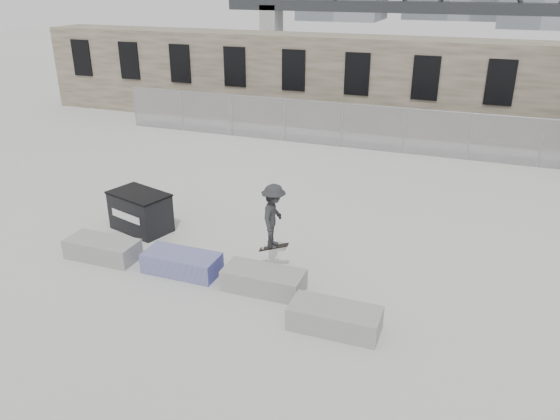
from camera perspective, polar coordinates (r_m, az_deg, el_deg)
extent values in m
plane|color=beige|center=(14.39, -6.31, -6.89)|extent=(120.00, 120.00, 0.00)
cube|color=brown|center=(28.33, 8.58, 12.96)|extent=(36.00, 2.50, 4.50)
cube|color=black|center=(34.21, -20.00, 14.71)|extent=(1.20, 0.12, 2.00)
cube|color=black|center=(32.26, -15.46, 14.81)|extent=(1.20, 0.12, 2.00)
cube|color=black|center=(30.53, -10.38, 14.81)|extent=(1.20, 0.12, 2.00)
cube|color=black|center=(29.05, -4.74, 14.68)|extent=(1.20, 0.12, 2.00)
cube|color=black|center=(27.86, 1.43, 14.38)|extent=(1.20, 0.12, 2.00)
cube|color=black|center=(26.99, 8.06, 13.88)|extent=(1.20, 0.12, 2.00)
cube|color=black|center=(26.49, 14.99, 13.17)|extent=(1.20, 0.12, 2.00)
cube|color=black|center=(26.37, 22.03, 12.25)|extent=(1.20, 0.12, 2.00)
cylinder|color=gray|center=(29.57, -14.94, 10.39)|extent=(0.06, 0.06, 2.00)
cylinder|color=gray|center=(28.10, -10.25, 10.16)|extent=(0.06, 0.06, 2.00)
cylinder|color=gray|center=(26.83, -5.09, 9.82)|extent=(0.06, 0.06, 2.00)
cylinder|color=gray|center=(25.79, 0.52, 9.36)|extent=(0.06, 0.06, 2.00)
cylinder|color=gray|center=(25.02, 6.52, 8.77)|extent=(0.06, 0.06, 2.00)
cylinder|color=gray|center=(24.52, 12.80, 8.05)|extent=(0.06, 0.06, 2.00)
cylinder|color=gray|center=(24.34, 19.24, 7.21)|extent=(0.06, 0.06, 2.00)
cylinder|color=gray|center=(24.46, 25.68, 6.28)|extent=(0.06, 0.06, 2.00)
cube|color=#99999E|center=(25.02, 6.52, 8.77)|extent=(22.00, 0.02, 2.00)
cylinder|color=gray|center=(24.79, 6.62, 11.01)|extent=(22.00, 0.04, 0.04)
cube|color=gray|center=(15.85, -18.04, -3.88)|extent=(2.00, 0.90, 0.54)
cube|color=#2D471E|center=(15.76, -18.13, -3.20)|extent=(1.76, 0.66, 0.10)
cube|color=#303491|center=(14.60, -10.21, -5.47)|extent=(2.00, 0.90, 0.54)
cube|color=#2D471E|center=(14.50, -10.27, -4.74)|extent=(1.76, 0.66, 0.10)
cube|color=gray|center=(13.61, -1.72, -7.33)|extent=(2.00, 0.90, 0.54)
cube|color=#2D471E|center=(13.50, -1.73, -6.57)|extent=(1.76, 0.66, 0.10)
cube|color=gray|center=(12.28, 5.73, -11.19)|extent=(2.00, 0.90, 0.54)
cube|color=#2D471E|center=(12.16, 5.77, -10.38)|extent=(1.76, 0.66, 0.10)
cube|color=black|center=(17.13, -14.36, -0.22)|extent=(2.02, 1.54, 1.16)
cube|color=black|center=(16.91, -14.56, 1.64)|extent=(2.07, 1.60, 0.05)
cube|color=white|center=(16.81, -15.82, -0.67)|extent=(1.20, 0.38, 0.22)
cube|color=#2D3033|center=(66.24, 25.49, 18.40)|extent=(70.00, 3.00, 1.20)
cube|color=gray|center=(71.08, -0.90, 19.06)|extent=(2.00, 3.00, 4.00)
imported|color=#272729|center=(13.90, -0.67, -0.65)|extent=(0.76, 1.17, 1.71)
cube|color=black|center=(14.28, -0.65, -3.90)|extent=(0.79, 0.31, 0.26)
cylinder|color=beige|center=(14.34, -1.80, -4.02)|extent=(0.06, 0.03, 0.06)
cylinder|color=beige|center=(14.45, -1.59, -3.78)|extent=(0.06, 0.03, 0.06)
cylinder|color=beige|center=(14.16, 0.31, -4.38)|extent=(0.06, 0.03, 0.06)
cylinder|color=beige|center=(14.28, 0.50, -4.14)|extent=(0.06, 0.03, 0.06)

